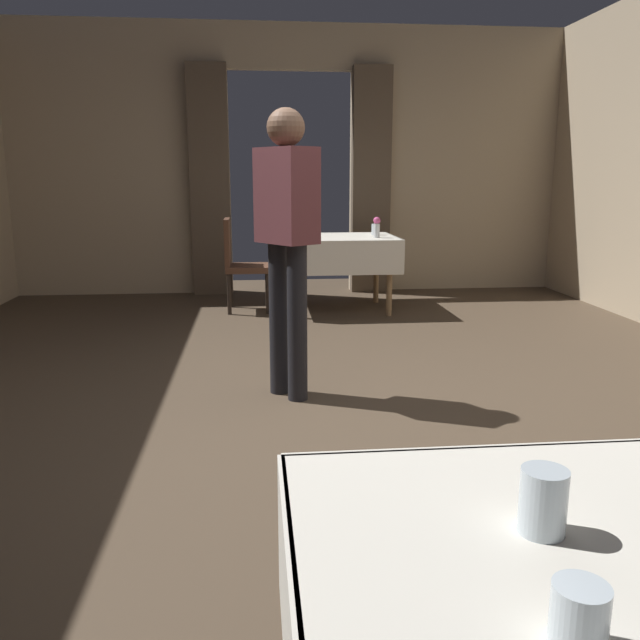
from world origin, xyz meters
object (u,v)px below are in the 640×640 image
(flower_vase_mid, at_px, (377,226))
(glass_mid_b, at_px, (375,229))
(dining_table_mid, at_px, (337,247))
(glass_mid_c, at_px, (294,229))
(glass_mid_d, at_px, (295,234))
(glass_near_b, at_px, (579,617))
(chair_mid_left, at_px, (240,260))
(person_waiter_by_doorway, at_px, (287,231))
(glass_near_c, at_px, (543,501))

(flower_vase_mid, bearing_deg, glass_mid_b, 82.01)
(dining_table_mid, bearing_deg, glass_mid_b, 17.92)
(glass_mid_c, distance_m, glass_mid_d, 0.46)
(glass_mid_c, xyz_separation_m, glass_mid_d, (-0.02, -0.46, -0.01))
(glass_near_b, bearing_deg, dining_table_mid, 85.89)
(chair_mid_left, relative_size, person_waiter_by_doorway, 0.54)
(glass_mid_c, bearing_deg, dining_table_mid, -34.07)
(glass_near_c, xyz_separation_m, flower_vase_mid, (0.72, 5.37, 0.05))
(dining_table_mid, distance_m, glass_mid_d, 0.49)
(flower_vase_mid, relative_size, glass_mid_d, 2.22)
(glass_near_b, bearing_deg, flower_vase_mid, 82.03)
(glass_near_b, distance_m, glass_near_c, 0.28)
(glass_mid_d, bearing_deg, chair_mid_left, 157.11)
(glass_mid_c, bearing_deg, glass_near_c, -89.33)
(glass_near_c, relative_size, glass_mid_d, 1.24)
(dining_table_mid, distance_m, flower_vase_mid, 0.47)
(glass_near_b, bearing_deg, glass_near_c, 74.85)
(chair_mid_left, relative_size, glass_near_c, 8.28)
(chair_mid_left, distance_m, flower_vase_mid, 1.41)
(flower_vase_mid, xyz_separation_m, glass_mid_c, (-0.78, 0.46, -0.06))
(glass_mid_c, bearing_deg, person_waiter_by_doorway, -94.20)
(dining_table_mid, xyz_separation_m, glass_mid_b, (0.41, 0.13, 0.17))
(glass_near_c, xyz_separation_m, glass_mid_b, (0.76, 5.68, -0.00))
(flower_vase_mid, distance_m, glass_mid_c, 0.91)
(chair_mid_left, relative_size, glass_near_b, 10.66)
(glass_near_b, bearing_deg, person_waiter_by_doorway, 93.77)
(glass_near_c, height_order, glass_mid_b, same)
(glass_near_c, bearing_deg, glass_near_b, -105.15)
(chair_mid_left, relative_size, glass_mid_b, 8.29)
(chair_mid_left, xyz_separation_m, glass_near_c, (0.63, -5.60, 0.29))
(chair_mid_left, distance_m, glass_mid_c, 0.67)
(dining_table_mid, distance_m, person_waiter_by_doorway, 2.74)
(glass_mid_c, relative_size, person_waiter_by_doorway, 0.06)
(glass_near_b, xyz_separation_m, person_waiter_by_doorway, (-0.21, 3.18, 0.23))
(glass_mid_b, distance_m, glass_mid_d, 0.90)
(flower_vase_mid, distance_m, glass_mid_d, 0.81)
(chair_mid_left, relative_size, glass_mid_c, 9.05)
(glass_mid_d, distance_m, person_waiter_by_doorway, 2.48)
(glass_near_c, bearing_deg, glass_mid_b, 82.38)
(glass_near_b, relative_size, flower_vase_mid, 0.43)
(dining_table_mid, distance_m, glass_near_c, 5.56)
(glass_near_c, xyz_separation_m, glass_mid_d, (-0.09, 5.37, -0.01))
(glass_near_c, bearing_deg, person_waiter_by_doorway, 95.54)
(glass_near_c, distance_m, person_waiter_by_doorway, 2.93)
(chair_mid_left, bearing_deg, glass_mid_c, 21.97)
(dining_table_mid, relative_size, flower_vase_mid, 5.87)
(dining_table_mid, xyz_separation_m, chair_mid_left, (-0.98, 0.05, -0.12))
(dining_table_mid, height_order, glass_mid_c, glass_mid_c)
(chair_mid_left, xyz_separation_m, glass_mid_b, (1.39, 0.08, 0.29))
(glass_near_c, distance_m, glass_mid_b, 5.73)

